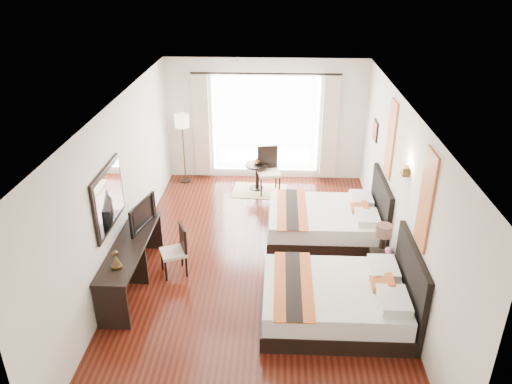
{
  "coord_description": "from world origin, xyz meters",
  "views": [
    {
      "loc": [
        0.29,
        -7.16,
        4.86
      ],
      "look_at": [
        -0.06,
        0.46,
        1.17
      ],
      "focal_mm": 35.0,
      "sensor_mm": 36.0,
      "label": 1
    }
  ],
  "objects_px": {
    "bed_far": "(328,221)",
    "vase": "(388,254)",
    "television": "(138,214)",
    "fruit_bowl": "(259,163)",
    "table_lamp": "(384,232)",
    "window_chair": "(269,179)",
    "nightstand": "(382,266)",
    "desk_chair": "(175,259)",
    "bed_near": "(340,300)",
    "floor_lamp": "(182,125)",
    "console_desk": "(132,264)",
    "side_table": "(257,177)"
  },
  "relations": [
    {
      "from": "fruit_bowl",
      "to": "window_chair",
      "type": "relative_size",
      "value": 0.23
    },
    {
      "from": "console_desk",
      "to": "floor_lamp",
      "type": "height_order",
      "value": "floor_lamp"
    },
    {
      "from": "fruit_bowl",
      "to": "television",
      "type": "bearing_deg",
      "value": -120.27
    },
    {
      "from": "bed_near",
      "to": "television",
      "type": "relative_size",
      "value": 2.61
    },
    {
      "from": "side_table",
      "to": "window_chair",
      "type": "bearing_deg",
      "value": -30.66
    },
    {
      "from": "vase",
      "to": "desk_chair",
      "type": "distance_m",
      "value": 3.45
    },
    {
      "from": "vase",
      "to": "floor_lamp",
      "type": "relative_size",
      "value": 0.09
    },
    {
      "from": "desk_chair",
      "to": "side_table",
      "type": "xyz_separation_m",
      "value": [
        1.21,
        3.34,
        0.04
      ]
    },
    {
      "from": "floor_lamp",
      "to": "vase",
      "type": "bearing_deg",
      "value": -44.49
    },
    {
      "from": "window_chair",
      "to": "desk_chair",
      "type": "bearing_deg",
      "value": -35.94
    },
    {
      "from": "vase",
      "to": "television",
      "type": "distance_m",
      "value": 4.07
    },
    {
      "from": "bed_near",
      "to": "desk_chair",
      "type": "xyz_separation_m",
      "value": [
        -2.61,
        1.0,
        -0.05
      ]
    },
    {
      "from": "nightstand",
      "to": "bed_near",
      "type": "bearing_deg",
      "value": -127.89
    },
    {
      "from": "window_chair",
      "to": "table_lamp",
      "type": "bearing_deg",
      "value": 21.35
    },
    {
      "from": "bed_far",
      "to": "vase",
      "type": "relative_size",
      "value": 14.57
    },
    {
      "from": "fruit_bowl",
      "to": "window_chair",
      "type": "distance_m",
      "value": 0.44
    },
    {
      "from": "nightstand",
      "to": "television",
      "type": "bearing_deg",
      "value": 177.11
    },
    {
      "from": "table_lamp",
      "to": "bed_near",
      "type": "bearing_deg",
      "value": -124.45
    },
    {
      "from": "bed_near",
      "to": "fruit_bowl",
      "type": "bearing_deg",
      "value": 107.33
    },
    {
      "from": "table_lamp",
      "to": "window_chair",
      "type": "height_order",
      "value": "window_chair"
    },
    {
      "from": "table_lamp",
      "to": "fruit_bowl",
      "type": "bearing_deg",
      "value": 123.81
    },
    {
      "from": "television",
      "to": "desk_chair",
      "type": "xyz_separation_m",
      "value": [
        0.6,
        -0.22,
        -0.73
      ]
    },
    {
      "from": "bed_near",
      "to": "television",
      "type": "distance_m",
      "value": 3.5
    },
    {
      "from": "nightstand",
      "to": "floor_lamp",
      "type": "height_order",
      "value": "floor_lamp"
    },
    {
      "from": "bed_far",
      "to": "vase",
      "type": "xyz_separation_m",
      "value": [
        0.81,
        -1.5,
        0.26
      ]
    },
    {
      "from": "television",
      "to": "fruit_bowl",
      "type": "distance_m",
      "value": 3.67
    },
    {
      "from": "bed_near",
      "to": "bed_far",
      "type": "bearing_deg",
      "value": 89.63
    },
    {
      "from": "console_desk",
      "to": "floor_lamp",
      "type": "bearing_deg",
      "value": 87.99
    },
    {
      "from": "vase",
      "to": "fruit_bowl",
      "type": "xyz_separation_m",
      "value": [
        -2.19,
        3.54,
        0.06
      ]
    },
    {
      "from": "bed_far",
      "to": "fruit_bowl",
      "type": "distance_m",
      "value": 2.48
    },
    {
      "from": "table_lamp",
      "to": "console_desk",
      "type": "distance_m",
      "value": 4.07
    },
    {
      "from": "desk_chair",
      "to": "console_desk",
      "type": "bearing_deg",
      "value": 5.0
    },
    {
      "from": "television",
      "to": "console_desk",
      "type": "bearing_deg",
      "value": -168.51
    },
    {
      "from": "desk_chair",
      "to": "floor_lamp",
      "type": "relative_size",
      "value": 0.53
    },
    {
      "from": "table_lamp",
      "to": "bed_far",
      "type": "bearing_deg",
      "value": 123.28
    },
    {
      "from": "table_lamp",
      "to": "vase",
      "type": "height_order",
      "value": "table_lamp"
    },
    {
      "from": "desk_chair",
      "to": "table_lamp",
      "type": "bearing_deg",
      "value": 159.45
    },
    {
      "from": "side_table",
      "to": "fruit_bowl",
      "type": "height_order",
      "value": "fruit_bowl"
    },
    {
      "from": "bed_near",
      "to": "desk_chair",
      "type": "height_order",
      "value": "bed_near"
    },
    {
      "from": "floor_lamp",
      "to": "fruit_bowl",
      "type": "relative_size",
      "value": 6.84
    },
    {
      "from": "television",
      "to": "fruit_bowl",
      "type": "height_order",
      "value": "television"
    },
    {
      "from": "bed_far",
      "to": "television",
      "type": "distance_m",
      "value": 3.48
    },
    {
      "from": "table_lamp",
      "to": "console_desk",
      "type": "relative_size",
      "value": 0.19
    },
    {
      "from": "nightstand",
      "to": "television",
      "type": "relative_size",
      "value": 0.56
    },
    {
      "from": "nightstand",
      "to": "desk_chair",
      "type": "xyz_separation_m",
      "value": [
        -3.4,
        -0.02,
        0.04
      ]
    },
    {
      "from": "vase",
      "to": "nightstand",
      "type": "bearing_deg",
      "value": 98.89
    },
    {
      "from": "bed_far",
      "to": "table_lamp",
      "type": "relative_size",
      "value": 5.09
    },
    {
      "from": "desk_chair",
      "to": "window_chair",
      "type": "bearing_deg",
      "value": -137.99
    },
    {
      "from": "desk_chair",
      "to": "fruit_bowl",
      "type": "bearing_deg",
      "value": -133.37
    },
    {
      "from": "bed_near",
      "to": "console_desk",
      "type": "xyz_separation_m",
      "value": [
        -3.23,
        0.67,
        0.07
      ]
    }
  ]
}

